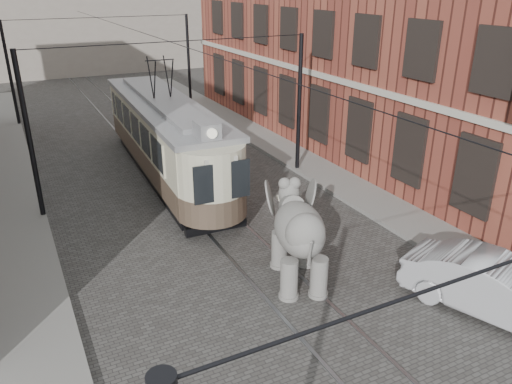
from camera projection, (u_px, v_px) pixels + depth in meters
ground at (254, 257)px, 15.66m from camera, size 120.00×120.00×0.00m
tram_rails at (254, 257)px, 15.66m from camera, size 1.54×80.00×0.02m
sidewalk_right at (402, 217)px, 18.13m from camera, size 2.00×60.00×0.15m
sidewalk_left at (30, 313)px, 12.93m from camera, size 2.00×60.00×0.15m
brick_building at (368, 23)px, 25.26m from camera, size 8.00×26.00×12.00m
catenary at (189, 127)px, 18.50m from camera, size 11.00×30.20×6.00m
tram at (164, 119)px, 21.35m from camera, size 3.15×12.81×5.04m
elephant at (299, 241)px, 13.98m from camera, size 3.62×4.74×2.57m
parked_car at (495, 288)px, 12.77m from camera, size 3.23×4.90×1.53m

